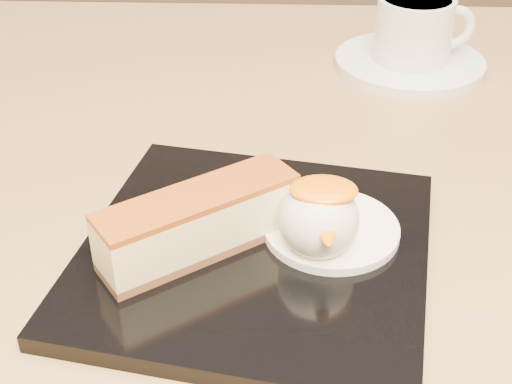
{
  "coord_description": "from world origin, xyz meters",
  "views": [
    {
      "loc": [
        0.04,
        -0.46,
        1.02
      ],
      "look_at": [
        0.03,
        -0.08,
        0.76
      ],
      "focal_mm": 50.0,
      "sensor_mm": 36.0,
      "label": 1
    }
  ],
  "objects_px": {
    "ice_cream_scoop": "(319,219)",
    "dessert_plate": "(255,252)",
    "table": "(225,323)",
    "cheesecake": "(199,222)",
    "coffee_cup": "(416,28)",
    "saucer": "(409,63)"
  },
  "relations": [
    {
      "from": "ice_cream_scoop",
      "to": "dessert_plate",
      "type": "bearing_deg",
      "value": 172.87
    },
    {
      "from": "table",
      "to": "ice_cream_scoop",
      "type": "relative_size",
      "value": 15.87
    },
    {
      "from": "table",
      "to": "cheesecake",
      "type": "height_order",
      "value": "cheesecake"
    },
    {
      "from": "ice_cream_scoop",
      "to": "coffee_cup",
      "type": "bearing_deg",
      "value": 71.46
    },
    {
      "from": "cheesecake",
      "to": "saucer",
      "type": "relative_size",
      "value": 0.85
    },
    {
      "from": "cheesecake",
      "to": "ice_cream_scoop",
      "type": "height_order",
      "value": "ice_cream_scoop"
    },
    {
      "from": "cheesecake",
      "to": "ice_cream_scoop",
      "type": "relative_size",
      "value": 2.52
    },
    {
      "from": "coffee_cup",
      "to": "saucer",
      "type": "bearing_deg",
      "value": -180.0
    },
    {
      "from": "dessert_plate",
      "to": "coffee_cup",
      "type": "xyz_separation_m",
      "value": [
        0.15,
        0.31,
        0.04
      ]
    },
    {
      "from": "saucer",
      "to": "coffee_cup",
      "type": "bearing_deg",
      "value": 10.3
    },
    {
      "from": "cheesecake",
      "to": "coffee_cup",
      "type": "relative_size",
      "value": 1.26
    },
    {
      "from": "table",
      "to": "dessert_plate",
      "type": "distance_m",
      "value": 0.19
    },
    {
      "from": "cheesecake",
      "to": "coffee_cup",
      "type": "xyz_separation_m",
      "value": [
        0.18,
        0.32,
        0.01
      ]
    },
    {
      "from": "table",
      "to": "coffee_cup",
      "type": "height_order",
      "value": "coffee_cup"
    },
    {
      "from": "cheesecake",
      "to": "ice_cream_scoop",
      "type": "distance_m",
      "value": 0.08
    },
    {
      "from": "table",
      "to": "coffee_cup",
      "type": "xyz_separation_m",
      "value": [
        0.18,
        0.21,
        0.2
      ]
    },
    {
      "from": "saucer",
      "to": "coffee_cup",
      "type": "xyz_separation_m",
      "value": [
        0.0,
        0.0,
        0.04
      ]
    },
    {
      "from": "table",
      "to": "ice_cream_scoop",
      "type": "height_order",
      "value": "ice_cream_scoop"
    },
    {
      "from": "dessert_plate",
      "to": "cheesecake",
      "type": "bearing_deg",
      "value": -171.87
    },
    {
      "from": "dessert_plate",
      "to": "cheesecake",
      "type": "xyz_separation_m",
      "value": [
        -0.04,
        -0.0,
        0.03
      ]
    },
    {
      "from": "table",
      "to": "saucer",
      "type": "height_order",
      "value": "saucer"
    },
    {
      "from": "dessert_plate",
      "to": "ice_cream_scoop",
      "type": "xyz_separation_m",
      "value": [
        0.04,
        -0.01,
        0.03
      ]
    }
  ]
}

